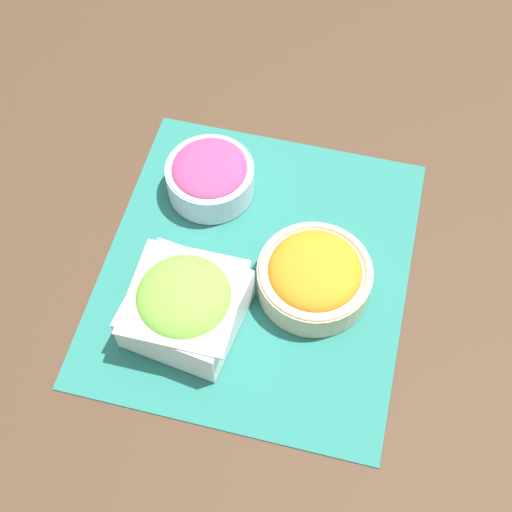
# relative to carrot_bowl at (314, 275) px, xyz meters

# --- Properties ---
(ground_plane) EXTENTS (3.00, 3.00, 0.00)m
(ground_plane) POSITION_rel_carrot_bowl_xyz_m (-0.01, -0.08, -0.04)
(ground_plane) COLOR #422D1E
(placemat) EXTENTS (0.46, 0.41, 0.00)m
(placemat) POSITION_rel_carrot_bowl_xyz_m (-0.01, -0.08, -0.03)
(placemat) COLOR #236B60
(placemat) RESTS_ON ground_plane
(carrot_bowl) EXTENTS (0.15, 0.15, 0.06)m
(carrot_bowl) POSITION_rel_carrot_bowl_xyz_m (0.00, 0.00, 0.00)
(carrot_bowl) COLOR #C6B28E
(carrot_bowl) RESTS_ON placemat
(onion_bowl) EXTENTS (0.12, 0.12, 0.06)m
(onion_bowl) POSITION_rel_carrot_bowl_xyz_m (-0.12, -0.18, 0.00)
(onion_bowl) COLOR silver
(onion_bowl) RESTS_ON placemat
(lettuce_bowl) EXTENTS (0.15, 0.15, 0.09)m
(lettuce_bowl) POSITION_rel_carrot_bowl_xyz_m (0.09, -0.15, 0.01)
(lettuce_bowl) COLOR white
(lettuce_bowl) RESTS_ON placemat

